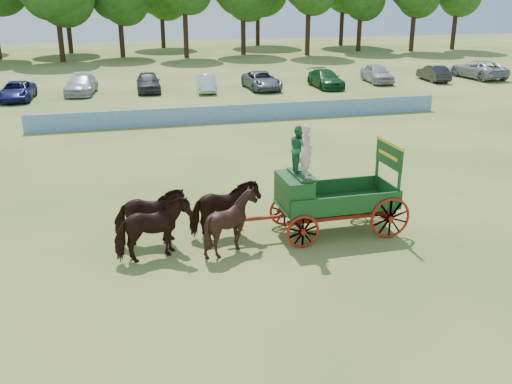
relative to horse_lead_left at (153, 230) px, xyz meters
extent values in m
plane|color=tan|center=(8.27, 0.12, -0.95)|extent=(160.00, 160.00, 0.00)
imported|color=black|center=(0.00, 0.00, 0.00)|extent=(2.44, 1.57, 1.91)
imported|color=black|center=(0.00, 1.10, 0.00)|extent=(2.33, 1.19, 1.91)
imported|color=black|center=(2.40, 0.00, 0.00)|extent=(2.00, 1.84, 1.91)
imported|color=black|center=(2.40, 1.10, 0.00)|extent=(2.39, 1.38, 1.91)
cube|color=#A91810|center=(4.60, 0.55, -0.35)|extent=(0.12, 2.00, 0.12)
cube|color=#A91810|center=(7.60, 0.55, -0.35)|extent=(0.12, 2.00, 0.12)
cube|color=#A91810|center=(6.10, 0.00, -0.23)|extent=(3.80, 0.10, 0.12)
cube|color=#A91810|center=(6.10, 1.10, -0.23)|extent=(3.80, 0.10, 0.12)
cube|color=#A91810|center=(3.70, 0.55, -0.20)|extent=(2.80, 0.09, 0.09)
cube|color=#194B1F|center=(6.10, 0.55, 0.05)|extent=(3.80, 1.80, 0.10)
cube|color=#194B1F|center=(6.10, -0.33, 0.35)|extent=(3.80, 0.06, 0.55)
cube|color=#194B1F|center=(6.10, 1.43, 0.35)|extent=(3.80, 0.06, 0.55)
cube|color=#194B1F|center=(7.98, 0.55, 0.35)|extent=(0.06, 1.80, 0.55)
cube|color=#194B1F|center=(4.60, 0.55, 0.60)|extent=(0.85, 1.70, 1.05)
cube|color=#194B1F|center=(4.85, 0.55, 1.17)|extent=(0.55, 1.50, 0.08)
cube|color=#194B1F|center=(4.22, 0.55, 0.40)|extent=(0.10, 1.60, 0.65)
cube|color=#194B1F|center=(4.40, 0.55, 0.10)|extent=(0.55, 1.60, 0.06)
cube|color=#194B1F|center=(7.90, -0.25, 1.00)|extent=(0.08, 0.08, 1.80)
cube|color=#194B1F|center=(7.90, 1.35, 1.00)|extent=(0.08, 0.08, 1.80)
cube|color=#194B1F|center=(7.90, 0.55, 1.60)|extent=(0.07, 1.75, 0.75)
cube|color=gold|center=(7.90, 0.55, 2.00)|extent=(0.08, 1.80, 0.09)
cube|color=gold|center=(7.86, 0.55, 1.60)|extent=(0.02, 1.30, 0.12)
torus|color=#A91810|center=(4.60, -0.40, -0.40)|extent=(1.09, 0.09, 1.09)
torus|color=#A91810|center=(4.60, 1.50, -0.40)|extent=(1.09, 0.09, 1.09)
torus|color=#A91810|center=(7.60, -0.40, -0.25)|extent=(1.39, 0.09, 1.39)
torus|color=#A91810|center=(7.60, 1.50, -0.25)|extent=(1.39, 0.09, 1.39)
imported|color=beige|center=(4.85, 0.20, 2.05)|extent=(0.40, 0.61, 1.68)
imported|color=#296F41|center=(4.85, 0.90, 1.95)|extent=(0.57, 0.73, 1.49)
cube|color=#1B5594|center=(7.27, 18.12, -0.43)|extent=(26.00, 0.08, 1.05)
imported|color=navy|center=(-7.37, 29.46, -0.28)|extent=(2.53, 5.00, 1.36)
imported|color=silver|center=(-2.81, 31.05, -0.21)|extent=(2.77, 5.36, 1.49)
imported|color=#333338|center=(2.38, 30.75, -0.17)|extent=(2.05, 4.68, 1.57)
imported|color=silver|center=(6.87, 29.57, -0.28)|extent=(1.84, 4.23, 1.35)
imported|color=slate|center=(11.51, 29.62, -0.23)|extent=(2.48, 5.24, 1.44)
imported|color=#144C1E|center=(16.93, 29.12, -0.23)|extent=(2.10, 5.00, 1.44)
imported|color=#B2B2B7|center=(22.31, 30.48, -0.15)|extent=(2.39, 4.88, 1.60)
imported|color=#262628|center=(27.65, 30.07, -0.25)|extent=(1.92, 4.40, 1.41)
imported|color=#999EA5|center=(32.56, 30.54, -0.13)|extent=(3.13, 6.08, 1.64)
cylinder|color=#382314|center=(-5.39, 53.96, 1.45)|extent=(0.60, 0.60, 4.81)
cylinder|color=#382314|center=(1.46, 57.32, 1.27)|extent=(0.60, 0.60, 4.44)
cylinder|color=#382314|center=(8.95, 54.83, 1.66)|extent=(0.60, 0.60, 5.22)
cylinder|color=#382314|center=(16.49, 56.59, 1.47)|extent=(0.60, 0.60, 4.85)
cylinder|color=#382314|center=(24.06, 53.61, 1.64)|extent=(0.60, 0.60, 5.18)
cylinder|color=#382314|center=(32.38, 56.55, 1.31)|extent=(0.60, 0.60, 4.53)
cylinder|color=#382314|center=(39.19, 54.64, 1.46)|extent=(0.60, 0.60, 4.83)
cylinder|color=#382314|center=(45.97, 55.48, 1.48)|extent=(0.60, 0.60, 4.86)
cylinder|color=#382314|center=(-4.88, 64.12, 1.62)|extent=(0.60, 0.60, 5.14)
cylinder|color=#382314|center=(7.59, 68.27, 1.39)|extent=(0.60, 0.60, 4.69)
cylinder|color=#382314|center=(21.51, 68.23, 1.67)|extent=(0.60, 0.60, 5.25)
cylinder|color=#382314|center=(33.48, 65.17, 1.84)|extent=(0.60, 0.60, 5.58)
camera|label=1|loc=(-1.03, -15.91, 6.74)|focal=40.00mm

